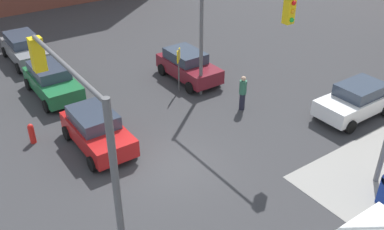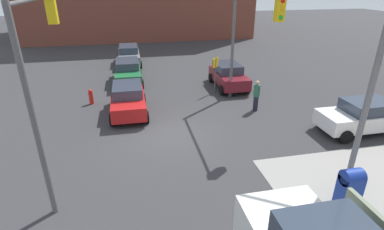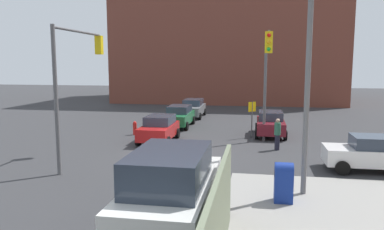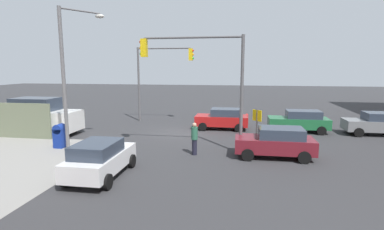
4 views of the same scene
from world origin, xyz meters
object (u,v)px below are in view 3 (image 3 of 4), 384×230
at_px(sedan_white, 372,153).
at_px(hatchback_gray, 193,108).
at_px(traffic_signal_nw_corner, 266,67).
at_px(hatchback_maroon, 270,123).
at_px(pedestrian_crossing, 277,134).
at_px(street_lamp_corner, 299,68).
at_px(traffic_signal_se_corner, 76,69).
at_px(hatchback_red, 159,128).
at_px(mailbox_blue, 284,181).
at_px(coupe_green, 179,116).
at_px(van_white_delivery, 173,196).
at_px(fire_hydrant, 135,128).

relative_size(sedan_white, hatchback_gray, 0.89).
height_order(traffic_signal_nw_corner, hatchback_maroon, traffic_signal_nw_corner).
xyz_separation_m(traffic_signal_nw_corner, hatchback_maroon, (-4.10, 0.46, -3.81)).
distance_m(traffic_signal_nw_corner, pedestrian_crossing, 3.79).
height_order(street_lamp_corner, hatchback_maroon, street_lamp_corner).
bearing_deg(pedestrian_crossing, traffic_signal_se_corner, -24.56).
height_order(street_lamp_corner, hatchback_gray, street_lamp_corner).
relative_size(street_lamp_corner, hatchback_red, 1.99).
xyz_separation_m(mailbox_blue, pedestrian_crossing, (-8.20, 0.20, 0.18)).
relative_size(coupe_green, hatchback_red, 1.07).
bearing_deg(van_white_delivery, traffic_signal_se_corner, -138.51).
relative_size(traffic_signal_nw_corner, coupe_green, 1.51).
xyz_separation_m(traffic_signal_nw_corner, traffic_signal_se_corner, (4.86, -9.00, -0.05)).
bearing_deg(pedestrian_crossing, traffic_signal_nw_corner, -70.26).
bearing_deg(traffic_signal_nw_corner, hatchback_maroon, 173.55).
height_order(hatchback_maroon, van_white_delivery, van_white_delivery).
relative_size(mailbox_blue, hatchback_gray, 0.32).
xyz_separation_m(street_lamp_corner, coupe_green, (-13.81, -7.40, -3.86)).
bearing_deg(fire_hydrant, hatchback_red, 49.58).
bearing_deg(hatchback_gray, traffic_signal_nw_corner, 27.60).
xyz_separation_m(fire_hydrant, sedan_white, (6.56, 13.40, 0.36)).
relative_size(street_lamp_corner, mailbox_blue, 5.59).
relative_size(traffic_signal_nw_corner, sedan_white, 1.64).
xyz_separation_m(sedan_white, hatchback_gray, (-15.75, -10.94, 0.00)).
bearing_deg(fire_hydrant, traffic_signal_nw_corner, 72.52).
bearing_deg(hatchback_gray, street_lamp_corner, 20.64).
xyz_separation_m(mailbox_blue, van_white_delivery, (3.52, -3.20, 0.52)).
height_order(mailbox_blue, hatchback_maroon, hatchback_maroon).
height_order(coupe_green, pedestrian_crossing, pedestrian_crossing).
height_order(street_lamp_corner, sedan_white, street_lamp_corner).
height_order(hatchback_gray, van_white_delivery, van_white_delivery).
distance_m(traffic_signal_nw_corner, sedan_white, 7.16).
bearing_deg(fire_hydrant, van_white_delivery, 22.17).
xyz_separation_m(street_lamp_corner, hatchback_red, (-8.10, -7.47, -3.86)).
distance_m(coupe_green, pedestrian_crossing, 9.85).
xyz_separation_m(hatchback_red, hatchback_gray, (-11.08, 0.24, 0.00)).
bearing_deg(hatchback_red, traffic_signal_nw_corner, 82.57).
relative_size(sedan_white, van_white_delivery, 0.73).
bearing_deg(coupe_green, fire_hydrant, -31.01).
height_order(mailbox_blue, pedestrian_crossing, pedestrian_crossing).
relative_size(mailbox_blue, hatchback_maroon, 0.35).
bearing_deg(mailbox_blue, sedan_white, 137.82).
xyz_separation_m(street_lamp_corner, sedan_white, (-3.44, 3.71, -3.86)).
bearing_deg(street_lamp_corner, pedestrian_crossing, -177.62).
distance_m(coupe_green, sedan_white, 15.20).
distance_m(fire_hydrant, van_white_delivery, 15.92).
relative_size(traffic_signal_se_corner, street_lamp_corner, 0.81).
height_order(street_lamp_corner, hatchback_red, street_lamp_corner).
xyz_separation_m(traffic_signal_se_corner, hatchback_maroon, (-8.95, 9.46, -3.76)).
bearing_deg(coupe_green, sedan_white, 46.98).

